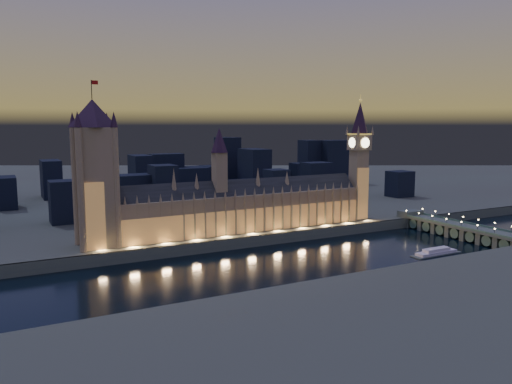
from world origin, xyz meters
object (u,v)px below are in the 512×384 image
victoria_tower (95,166)px  river_boat (436,252)px  palace_of_westminster (243,207)px  elizabeth_tower (359,150)px  westminster_bridge (455,229)px

victoria_tower → river_boat: victoria_tower is taller
victoria_tower → river_boat: 236.24m
river_boat → victoria_tower: bearing=154.4°
palace_of_westminster → victoria_tower: size_ratio=1.86×
river_boat → palace_of_westminster: bearing=135.0°
victoria_tower → elizabeth_tower: bearing=0.0°
victoria_tower → westminster_bridge: size_ratio=0.96×
palace_of_westminster → elizabeth_tower: (110.55, 0.17, 40.36)m
elizabeth_tower → westminster_bridge: bearing=-55.6°
westminster_bridge → river_boat: westminster_bridge is taller
westminster_bridge → river_boat: (-56.68, -33.39, -4.42)m
victoria_tower → river_boat: (206.07, -98.74, -59.95)m
westminster_bridge → palace_of_westminster: bearing=157.2°
westminster_bridge → victoria_tower: bearing=166.0°
elizabeth_tower → westminster_bridge: (44.75, -65.36, -60.74)m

